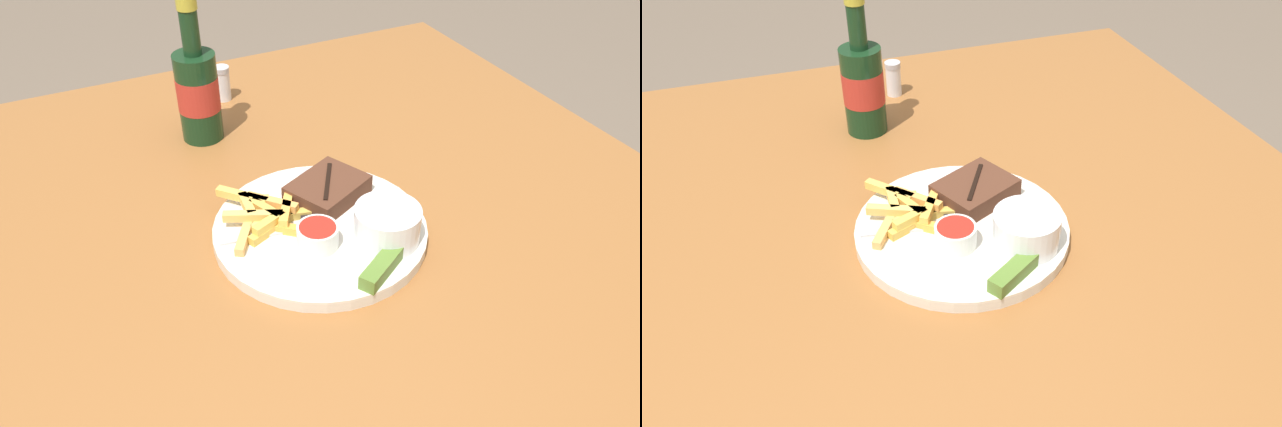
{
  "view_description": "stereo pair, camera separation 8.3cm",
  "coord_description": "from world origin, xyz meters",
  "views": [
    {
      "loc": [
        -0.29,
        -0.59,
        1.27
      ],
      "look_at": [
        0.0,
        0.0,
        0.76
      ],
      "focal_mm": 35.0,
      "sensor_mm": 36.0,
      "label": 1
    },
    {
      "loc": [
        -0.21,
        -0.62,
        1.27
      ],
      "look_at": [
        0.0,
        0.0,
        0.76
      ],
      "focal_mm": 35.0,
      "sensor_mm": 36.0,
      "label": 2
    }
  ],
  "objects": [
    {
      "name": "beer_bottle",
      "position": [
        -0.06,
        0.32,
        0.81
      ],
      "size": [
        0.07,
        0.07,
        0.24
      ],
      "color": "#143319",
      "rests_on": "dining_table"
    },
    {
      "name": "coleslaw_cup",
      "position": [
        0.07,
        -0.06,
        0.77
      ],
      "size": [
        0.09,
        0.09,
        0.05
      ],
      "color": "white",
      "rests_on": "dinner_plate"
    },
    {
      "name": "fork_utensil",
      "position": [
        -0.08,
        0.01,
        0.74
      ],
      "size": [
        0.13,
        0.03,
        0.0
      ],
      "rotation": [
        0.0,
        0.0,
        6.11
      ],
      "color": "#B7B7BC",
      "rests_on": "dinner_plate"
    },
    {
      "name": "knife_utensil",
      "position": [
        -0.0,
        0.04,
        0.74
      ],
      "size": [
        0.08,
        0.16,
        0.01
      ],
      "rotation": [
        0.0,
        0.0,
        1.15
      ],
      "color": "#B7B7BC",
      "rests_on": "dinner_plate"
    },
    {
      "name": "dipping_sauce_cup",
      "position": [
        -0.02,
        -0.04,
        0.76
      ],
      "size": [
        0.05,
        0.05,
        0.03
      ],
      "color": "silver",
      "rests_on": "dinner_plate"
    },
    {
      "name": "steak_portion",
      "position": [
        0.04,
        0.05,
        0.75
      ],
      "size": [
        0.13,
        0.12,
        0.03
      ],
      "color": "#512D1E",
      "rests_on": "dinner_plate"
    },
    {
      "name": "dinner_plate",
      "position": [
        0.0,
        0.0,
        0.73
      ],
      "size": [
        0.29,
        0.29,
        0.02
      ],
      "color": "silver",
      "rests_on": "dining_table"
    },
    {
      "name": "salt_shaker",
      "position": [
        0.01,
        0.44,
        0.75
      ],
      "size": [
        0.03,
        0.03,
        0.07
      ],
      "color": "white",
      "rests_on": "dining_table"
    },
    {
      "name": "fries_pile",
      "position": [
        -0.06,
        0.04,
        0.75
      ],
      "size": [
        0.13,
        0.14,
        0.02
      ],
      "color": "#F4B651",
      "rests_on": "dinner_plate"
    },
    {
      "name": "pickle_spear",
      "position": [
        0.03,
        -0.12,
        0.75
      ],
      "size": [
        0.08,
        0.06,
        0.02
      ],
      "color": "#567A2D",
      "rests_on": "dinner_plate"
    },
    {
      "name": "dining_table",
      "position": [
        0.0,
        0.0,
        0.65
      ],
      "size": [
        1.13,
        1.2,
        0.72
      ],
      "color": "#935B2D",
      "rests_on": "ground_plane"
    }
  ]
}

